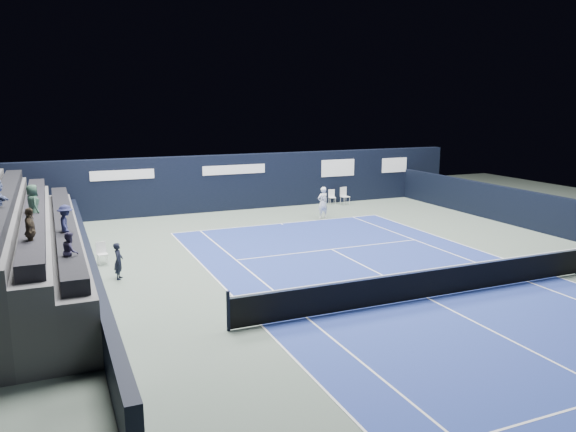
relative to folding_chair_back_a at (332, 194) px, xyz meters
name	(u,v)px	position (x,y,z in m)	size (l,w,h in m)	color
ground	(391,280)	(-4.95, -13.89, -0.57)	(48.00, 48.00, 0.00)	#56675A
court_surface	(427,298)	(-4.95, -15.89, -0.57)	(10.97, 23.77, 0.01)	navy
enclosure_wall_right	(532,211)	(5.55, -9.89, 0.33)	(0.30, 22.00, 1.80)	black
folding_chair_back_a	(332,194)	(0.00, 0.00, 0.00)	(0.45, 0.47, 0.86)	white
folding_chair_back_b	(344,195)	(0.61, -0.45, 0.01)	(0.50, 0.48, 1.02)	silver
line_judge_chair	(102,252)	(-13.82, -7.97, -0.10)	(0.41, 0.40, 0.83)	white
line_judge	(118,261)	(-13.46, -10.12, 0.06)	(0.46, 0.30, 1.27)	black
court_markings	(427,298)	(-4.95, -15.89, -0.56)	(11.03, 23.83, 0.00)	white
tennis_net	(428,283)	(-4.95, -15.89, -0.06)	(12.90, 0.10, 1.10)	black
back_sponsor_wall	(250,181)	(-4.95, 0.61, 0.98)	(26.00, 0.63, 3.10)	black
side_barrier_left	(88,264)	(-14.45, -9.92, 0.03)	(0.33, 22.00, 1.20)	black
tennis_player	(323,203)	(-2.46, -3.69, 0.26)	(0.66, 0.86, 1.67)	white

